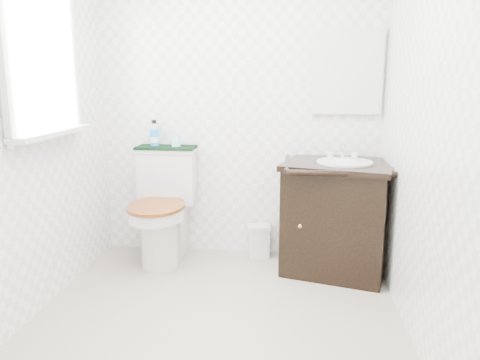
% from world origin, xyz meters
% --- Properties ---
extents(floor, '(2.40, 2.40, 0.00)m').
position_xyz_m(floor, '(0.00, 0.00, 0.00)').
color(floor, '#AEA08C').
rests_on(floor, ground).
extents(wall_back, '(2.40, 0.00, 2.40)m').
position_xyz_m(wall_back, '(0.00, 1.20, 1.20)').
color(wall_back, white).
rests_on(wall_back, ground).
extents(wall_front, '(2.40, 0.00, 2.40)m').
position_xyz_m(wall_front, '(0.00, -1.20, 1.20)').
color(wall_front, white).
rests_on(wall_front, ground).
extents(wall_left, '(0.00, 2.40, 2.40)m').
position_xyz_m(wall_left, '(-1.10, 0.00, 1.20)').
color(wall_left, white).
rests_on(wall_left, ground).
extents(wall_right, '(0.00, 2.40, 2.40)m').
position_xyz_m(wall_right, '(1.10, 0.00, 1.20)').
color(wall_right, white).
rests_on(wall_right, ground).
extents(window, '(0.02, 0.70, 0.90)m').
position_xyz_m(window, '(-1.07, 0.25, 1.55)').
color(window, white).
rests_on(window, wall_left).
extents(mirror, '(0.50, 0.02, 0.60)m').
position_xyz_m(mirror, '(0.82, 1.18, 1.45)').
color(mirror, silver).
rests_on(mirror, wall_back).
extents(toilet, '(0.47, 0.64, 0.87)m').
position_xyz_m(toilet, '(-0.56, 0.96, 0.38)').
color(toilet, silver).
rests_on(toilet, floor).
extents(vanity, '(0.89, 0.81, 0.92)m').
position_xyz_m(vanity, '(0.77, 0.90, 0.43)').
color(vanity, black).
rests_on(vanity, floor).
extents(trash_bin, '(0.20, 0.17, 0.26)m').
position_xyz_m(trash_bin, '(0.17, 1.10, 0.13)').
color(trash_bin, silver).
rests_on(trash_bin, floor).
extents(towel, '(0.46, 0.22, 0.02)m').
position_xyz_m(towel, '(-0.56, 1.09, 0.88)').
color(towel, black).
rests_on(towel, toilet).
extents(mouthwash_bottle, '(0.07, 0.07, 0.20)m').
position_xyz_m(mouthwash_bottle, '(-0.66, 1.11, 0.98)').
color(mouthwash_bottle, '#1B82EA').
rests_on(mouthwash_bottle, towel).
extents(cup, '(0.07, 0.07, 0.08)m').
position_xyz_m(cup, '(-0.48, 1.10, 0.93)').
color(cup, '#95D4F4').
rests_on(cup, towel).
extents(soap_bar, '(0.07, 0.05, 0.02)m').
position_xyz_m(soap_bar, '(0.76, 1.04, 0.83)').
color(soap_bar, '#197A76').
rests_on(soap_bar, vanity).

